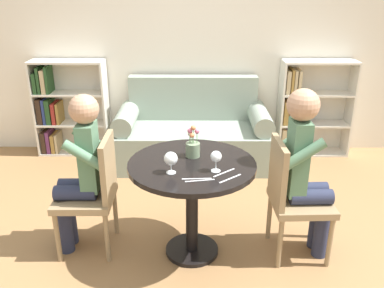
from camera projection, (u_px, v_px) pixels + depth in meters
ground_plane at (192, 251)px, 3.11m from camera, size 16.00×16.00×0.00m
back_wall at (193, 35)px, 4.55m from camera, size 5.20×0.05×2.70m
round_table at (192, 183)px, 2.88m from camera, size 0.90×0.90×0.75m
couch at (193, 135)px, 4.54m from camera, size 1.67×0.80×0.92m
bookshelf_left at (64, 109)px, 4.72m from camera, size 0.82×0.28×1.10m
bookshelf_right at (305, 110)px, 4.70m from camera, size 0.82×0.28×1.10m
chair_left at (94, 190)px, 2.99m from camera, size 0.43×0.43×0.90m
chair_right at (292, 194)px, 2.92m from camera, size 0.44×0.44×0.90m
person_left at (80, 170)px, 2.92m from camera, size 0.42×0.34×1.22m
person_right at (306, 169)px, 2.85m from camera, size 0.43×0.35×1.27m
wine_glass_left at (171, 159)px, 2.64m from camera, size 0.09×0.09×0.15m
wine_glass_right at (216, 157)px, 2.66m from camera, size 0.08×0.08×0.14m
flower_vase at (193, 147)px, 2.90m from camera, size 0.10×0.10×0.24m
knife_left_setting at (200, 181)px, 2.57m from camera, size 0.19×0.04×0.00m
fork_left_setting at (230, 179)px, 2.60m from camera, size 0.15×0.13×0.00m
knife_right_setting at (197, 179)px, 2.59m from camera, size 0.19×0.02×0.00m
fork_right_setting at (224, 173)px, 2.68m from camera, size 0.15×0.13×0.00m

